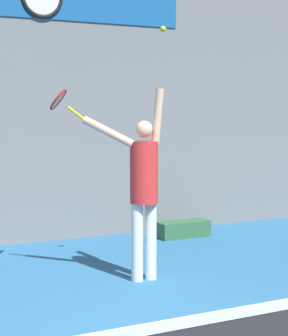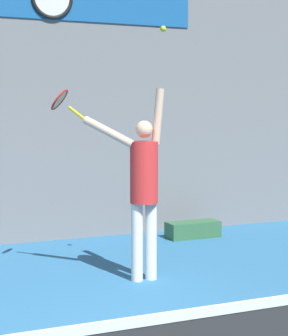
% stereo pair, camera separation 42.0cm
% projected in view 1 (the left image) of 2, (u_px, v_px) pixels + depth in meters
% --- Properties ---
extents(back_wall, '(18.00, 0.10, 5.00)m').
position_uv_depth(back_wall, '(14.00, 69.00, 8.56)').
color(back_wall, slate).
rests_on(back_wall, ground_plane).
extents(tennis_player, '(0.86, 0.56, 2.16)m').
position_uv_depth(tennis_player, '(143.00, 184.00, 6.79)').
color(tennis_player, white).
rests_on(tennis_player, ground_plane).
extents(tennis_racket, '(0.42, 0.35, 0.36)m').
position_uv_depth(tennis_racket, '(60.00, 101.00, 6.77)').
color(tennis_racket, yellow).
extents(tennis_ball, '(0.07, 0.07, 0.07)m').
position_uv_depth(tennis_ball, '(163.00, 29.00, 6.65)').
color(tennis_ball, '#CCDB2D').
extents(equipment_bag, '(0.81, 0.33, 0.24)m').
position_uv_depth(equipment_bag, '(183.00, 229.00, 9.25)').
color(equipment_bag, '#33663F').
rests_on(equipment_bag, ground_plane).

